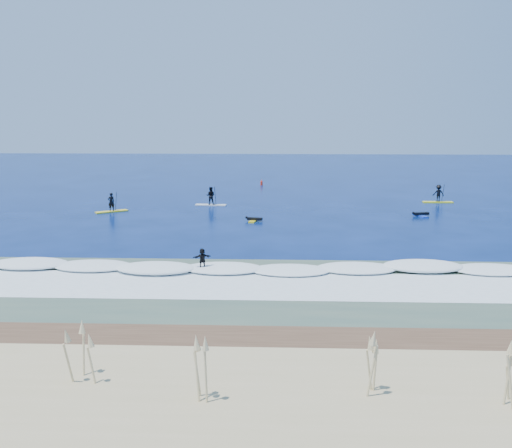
{
  "coord_description": "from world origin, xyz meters",
  "views": [
    {
      "loc": [
        0.2,
        -42.92,
        9.52
      ],
      "look_at": [
        -1.46,
        1.09,
        0.6
      ],
      "focal_mm": 40.0,
      "sensor_mm": 36.0,
      "label": 1
    }
  ],
  "objects_px": {
    "wave_surfer": "(202,260)",
    "prone_paddler_far": "(420,214)",
    "sup_paddler_left": "(111,205)",
    "prone_paddler_near": "(254,220)",
    "sup_paddler_center": "(211,197)",
    "sup_paddler_right": "(438,195)",
    "marker_buoy": "(262,183)"
  },
  "relations": [
    {
      "from": "sup_paddler_right",
      "to": "prone_paddler_near",
      "type": "height_order",
      "value": "sup_paddler_right"
    },
    {
      "from": "sup_paddler_left",
      "to": "marker_buoy",
      "type": "distance_m",
      "value": 23.82
    },
    {
      "from": "prone_paddler_near",
      "to": "sup_paddler_left",
      "type": "bearing_deg",
      "value": 85.94
    },
    {
      "from": "sup_paddler_left",
      "to": "prone_paddler_near",
      "type": "distance_m",
      "value": 14.14
    },
    {
      "from": "wave_surfer",
      "to": "prone_paddler_near",
      "type": "bearing_deg",
      "value": 60.12
    },
    {
      "from": "prone_paddler_near",
      "to": "wave_surfer",
      "type": "distance_m",
      "value": 15.87
    },
    {
      "from": "sup_paddler_left",
      "to": "sup_paddler_right",
      "type": "bearing_deg",
      "value": -21.42
    },
    {
      "from": "sup_paddler_left",
      "to": "wave_surfer",
      "type": "height_order",
      "value": "sup_paddler_left"
    },
    {
      "from": "sup_paddler_left",
      "to": "sup_paddler_right",
      "type": "distance_m",
      "value": 32.88
    },
    {
      "from": "sup_paddler_center",
      "to": "sup_paddler_right",
      "type": "xyz_separation_m",
      "value": [
        23.28,
        2.71,
        0.02
      ]
    },
    {
      "from": "prone_paddler_far",
      "to": "prone_paddler_near",
      "type": "bearing_deg",
      "value": 87.88
    },
    {
      "from": "prone_paddler_near",
      "to": "marker_buoy",
      "type": "relative_size",
      "value": 2.67
    },
    {
      "from": "marker_buoy",
      "to": "sup_paddler_right",
      "type": "bearing_deg",
      "value": -34.67
    },
    {
      "from": "prone_paddler_near",
      "to": "prone_paddler_far",
      "type": "height_order",
      "value": "prone_paddler_far"
    },
    {
      "from": "sup_paddler_left",
      "to": "sup_paddler_center",
      "type": "relative_size",
      "value": 0.92
    },
    {
      "from": "sup_paddler_right",
      "to": "sup_paddler_left",
      "type": "bearing_deg",
      "value": -168.43
    },
    {
      "from": "sup_paddler_center",
      "to": "prone_paddler_far",
      "type": "height_order",
      "value": "sup_paddler_center"
    },
    {
      "from": "sup_paddler_right",
      "to": "prone_paddler_far",
      "type": "height_order",
      "value": "sup_paddler_right"
    },
    {
      "from": "prone_paddler_far",
      "to": "wave_surfer",
      "type": "xyz_separation_m",
      "value": [
        -17.38,
        -18.64,
        0.59
      ]
    },
    {
      "from": "sup_paddler_center",
      "to": "prone_paddler_near",
      "type": "distance_m",
      "value": 9.24
    },
    {
      "from": "sup_paddler_right",
      "to": "marker_buoy",
      "type": "height_order",
      "value": "sup_paddler_right"
    },
    {
      "from": "wave_surfer",
      "to": "prone_paddler_far",
      "type": "bearing_deg",
      "value": 25.89
    },
    {
      "from": "sup_paddler_right",
      "to": "marker_buoy",
      "type": "relative_size",
      "value": 4.15
    },
    {
      "from": "marker_buoy",
      "to": "prone_paddler_near",
      "type": "bearing_deg",
      "value": -89.98
    },
    {
      "from": "sup_paddler_center",
      "to": "sup_paddler_right",
      "type": "bearing_deg",
      "value": 11.65
    },
    {
      "from": "sup_paddler_center",
      "to": "marker_buoy",
      "type": "distance_m",
      "value": 16.28
    },
    {
      "from": "prone_paddler_near",
      "to": "prone_paddler_far",
      "type": "distance_m",
      "value": 15.26
    },
    {
      "from": "sup_paddler_left",
      "to": "marker_buoy",
      "type": "bearing_deg",
      "value": 22.15
    },
    {
      "from": "prone_paddler_near",
      "to": "marker_buoy",
      "type": "bearing_deg",
      "value": 12.25
    },
    {
      "from": "marker_buoy",
      "to": "wave_surfer",
      "type": "bearing_deg",
      "value": -93.52
    },
    {
      "from": "sup_paddler_center",
      "to": "prone_paddler_far",
      "type": "xyz_separation_m",
      "value": [
        19.63,
        -4.98,
        -0.67
      ]
    },
    {
      "from": "prone_paddler_near",
      "to": "wave_surfer",
      "type": "xyz_separation_m",
      "value": [
        -2.42,
        -15.67,
        0.6
      ]
    }
  ]
}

